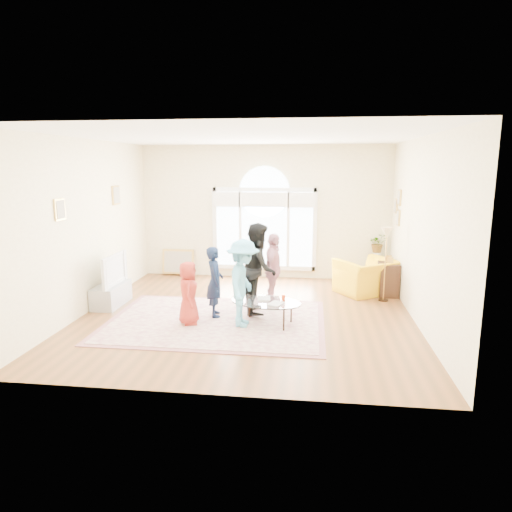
# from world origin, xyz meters

# --- Properties ---
(ground) EXTENTS (6.00, 6.00, 0.00)m
(ground) POSITION_xyz_m (0.00, 0.00, 0.00)
(ground) COLOR brown
(ground) RESTS_ON ground
(room_shell) EXTENTS (6.00, 6.00, 6.00)m
(room_shell) POSITION_xyz_m (0.01, 2.83, 1.57)
(room_shell) COLOR #F7EDBF
(room_shell) RESTS_ON ground
(area_rug) EXTENTS (3.60, 2.60, 0.02)m
(area_rug) POSITION_xyz_m (-0.50, -0.41, 0.01)
(area_rug) COLOR beige
(area_rug) RESTS_ON ground
(rug_border) EXTENTS (3.80, 2.80, 0.01)m
(rug_border) POSITION_xyz_m (-0.50, -0.41, 0.01)
(rug_border) COLOR #945C5E
(rug_border) RESTS_ON ground
(tv_console) EXTENTS (0.45, 1.00, 0.42)m
(tv_console) POSITION_xyz_m (-2.75, 0.30, 0.21)
(tv_console) COLOR #979A9F
(tv_console) RESTS_ON ground
(television) EXTENTS (0.17, 1.05, 0.60)m
(television) POSITION_xyz_m (-2.74, 0.30, 0.72)
(television) COLOR black
(television) RESTS_ON tv_console
(coffee_table) EXTENTS (1.38, 1.05, 0.54)m
(coffee_table) POSITION_xyz_m (0.40, -0.46, 0.40)
(coffee_table) COLOR silver
(coffee_table) RESTS_ON ground
(armchair) EXTENTS (1.50, 1.46, 0.74)m
(armchair) POSITION_xyz_m (2.34, 1.77, 0.37)
(armchair) COLOR yellow
(armchair) RESTS_ON ground
(side_cabinet) EXTENTS (0.40, 0.50, 0.70)m
(side_cabinet) POSITION_xyz_m (2.78, 1.67, 0.35)
(side_cabinet) COLOR black
(side_cabinet) RESTS_ON ground
(floor_lamp) EXTENTS (0.31, 0.31, 1.51)m
(floor_lamp) POSITION_xyz_m (2.64, 1.27, 1.28)
(floor_lamp) COLOR black
(floor_lamp) RESTS_ON ground
(plant_pedestal) EXTENTS (0.20, 0.20, 0.70)m
(plant_pedestal) POSITION_xyz_m (2.70, 2.89, 0.35)
(plant_pedestal) COLOR white
(plant_pedestal) RESTS_ON ground
(potted_plant) EXTENTS (0.45, 0.41, 0.45)m
(potted_plant) POSITION_xyz_m (2.70, 2.89, 0.92)
(potted_plant) COLOR #33722D
(potted_plant) RESTS_ON plant_pedestal
(leaning_picture) EXTENTS (0.80, 0.14, 0.62)m
(leaning_picture) POSITION_xyz_m (-2.16, 2.90, 0.00)
(leaning_picture) COLOR tan
(leaning_picture) RESTS_ON ground
(child_red) EXTENTS (0.46, 0.60, 1.10)m
(child_red) POSITION_xyz_m (-0.92, -0.61, 0.57)
(child_red) COLOR #A62C22
(child_red) RESTS_ON area_rug
(child_navy) EXTENTS (0.42, 0.53, 1.28)m
(child_navy) POSITION_xyz_m (-0.56, -0.14, 0.66)
(child_navy) COLOR #111D37
(child_navy) RESTS_ON area_rug
(child_black) EXTENTS (0.74, 0.89, 1.67)m
(child_black) POSITION_xyz_m (0.19, 0.19, 0.86)
(child_black) COLOR black
(child_black) RESTS_ON area_rug
(child_pink) EXTENTS (0.42, 0.86, 1.42)m
(child_pink) POSITION_xyz_m (0.43, 0.61, 0.73)
(child_pink) COLOR #C88795
(child_pink) RESTS_ON area_rug
(child_blue) EXTENTS (0.58, 0.98, 1.49)m
(child_blue) POSITION_xyz_m (0.02, -0.59, 0.77)
(child_blue) COLOR #5FBCE7
(child_blue) RESTS_ON area_rug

